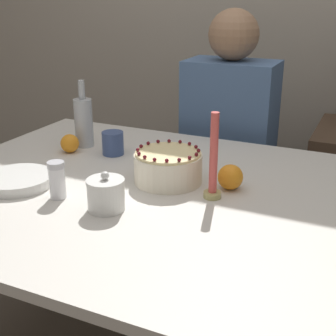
{
  "coord_description": "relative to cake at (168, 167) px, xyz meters",
  "views": [
    {
      "loc": [
        0.58,
        -1.2,
        1.35
      ],
      "look_at": [
        -0.01,
        0.07,
        0.81
      ],
      "focal_mm": 50.0,
      "sensor_mm": 36.0,
      "label": 1
    }
  ],
  "objects": [
    {
      "name": "person_man_blue_shirt",
      "position": [
        -0.02,
        0.71,
        -0.25
      ],
      "size": [
        0.4,
        0.34,
        1.28
      ],
      "rotation": [
        0.0,
        0.0,
        3.14
      ],
      "color": "#473D33",
      "rests_on": "ground_plane"
    },
    {
      "name": "orange_fruit_2",
      "position": [
        0.2,
        0.03,
        -0.01
      ],
      "size": [
        0.08,
        0.08,
        0.08
      ],
      "color": "orange",
      "rests_on": "dining_table"
    },
    {
      "name": "wall_behind",
      "position": [
        0.01,
        1.33,
        0.48
      ],
      "size": [
        8.0,
        0.05,
        2.6
      ],
      "color": "#ADA393",
      "rests_on": "ground_plane"
    },
    {
      "name": "plate_stack",
      "position": [
        -0.43,
        -0.23,
        -0.04
      ],
      "size": [
        0.23,
        0.23,
        0.03
      ],
      "color": "silver",
      "rests_on": "dining_table"
    },
    {
      "name": "sugar_shaker",
      "position": [
        -0.25,
        -0.25,
        0.01
      ],
      "size": [
        0.05,
        0.05,
        0.11
      ],
      "color": "white",
      "rests_on": "dining_table"
    },
    {
      "name": "bottle",
      "position": [
        -0.46,
        0.2,
        0.05
      ],
      "size": [
        0.07,
        0.07,
        0.26
      ],
      "color": "#B2B7BC",
      "rests_on": "dining_table"
    },
    {
      "name": "cake",
      "position": [
        0.0,
        0.0,
        0.0
      ],
      "size": [
        0.22,
        0.22,
        0.11
      ],
      "color": "#EFE5CC",
      "rests_on": "dining_table"
    },
    {
      "name": "orange_fruit_0",
      "position": [
        -0.46,
        0.11,
        -0.02
      ],
      "size": [
        0.07,
        0.07,
        0.07
      ],
      "color": "orange",
      "rests_on": "dining_table"
    },
    {
      "name": "cup",
      "position": [
        -0.3,
        0.16,
        -0.01
      ],
      "size": [
        0.08,
        0.08,
        0.09
      ],
      "color": "#384C7F",
      "rests_on": "dining_table"
    },
    {
      "name": "dining_table",
      "position": [
        0.01,
        -0.07,
        -0.15
      ],
      "size": [
        1.57,
        1.17,
        0.77
      ],
      "color": "beige",
      "rests_on": "ground_plane"
    },
    {
      "name": "sugar_bowl",
      "position": [
        -0.07,
        -0.26,
        -0.0
      ],
      "size": [
        0.11,
        0.11,
        0.12
      ],
      "color": "silver",
      "rests_on": "dining_table"
    },
    {
      "name": "candle",
      "position": [
        0.17,
        -0.06,
        0.05
      ],
      "size": [
        0.05,
        0.05,
        0.26
      ],
      "color": "tan",
      "rests_on": "dining_table"
    }
  ]
}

